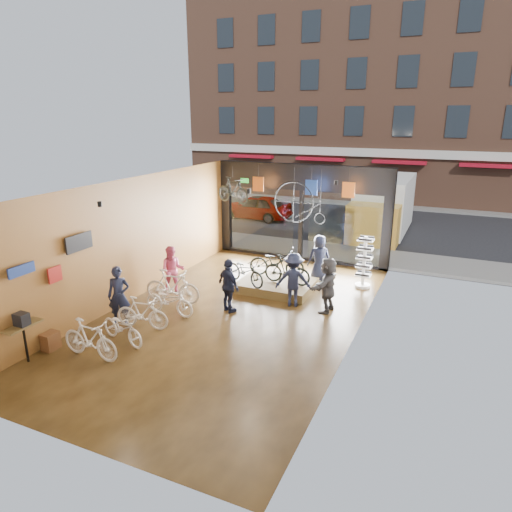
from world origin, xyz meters
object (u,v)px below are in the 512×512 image
Objects in this scene: floor_bike_3 at (142,313)px; floor_bike_4 at (169,301)px; display_platform at (277,285)px; box_truck at (381,208)px; floor_bike_5 at (172,286)px; sunglasses_rack at (364,262)px; display_bike_right at (277,262)px; customer_5 at (328,285)px; hung_bike at (233,190)px; floor_bike_2 at (122,327)px; penny_farthing at (302,204)px; display_bike_left at (245,271)px; street_car at (255,207)px; customer_1 at (173,270)px; floor_bike_1 at (90,339)px; customer_4 at (319,258)px; customer_2 at (229,286)px; customer_3 at (293,280)px; display_bike_mid at (287,270)px; customer_0 at (119,296)px.

floor_bike_3 reaches higher than floor_bike_4.
box_truck is at bearing 77.29° from display_platform.
sunglasses_rack is at bearing -62.41° from floor_bike_5.
display_bike_right is 1.13× the size of customer_5.
hung_bike is at bearing -115.10° from customer_5.
penny_farthing is (2.29, 7.32, 2.09)m from floor_bike_2.
sunglasses_rack reaches higher than floor_bike_3.
penny_farthing is at bearing 6.92° from display_bike_left.
floor_bike_4 is (0.11, 1.93, 0.01)m from floor_bike_2.
customer_5 is (0.07, -9.54, -0.53)m from box_truck.
display_platform is 3.04m from sunglasses_rack.
display_bike_left is at bearing -125.69° from hung_bike.
street_car is 11.44m from customer_1.
floor_bike_1 is 8.17m from customer_4.
customer_5 is 5.64m from hung_bike.
floor_bike_4 is at bearing 12.92° from street_car.
display_bike_right is at bearing -18.38° from floor_bike_1.
floor_bike_4 is at bearing -109.26° from box_truck.
customer_2 reaches higher than street_car.
customer_3 is (3.37, 4.95, 0.34)m from floor_bike_1.
customer_4 is 2.62m from customer_5.
display_platform is 1.51× the size of display_bike_mid.
display_bike_left reaches higher than floor_bike_2.
display_bike_right is at bearing -117.55° from customer_5.
floor_bike_4 is at bearing -156.13° from hung_bike.
floor_bike_1 is 2.89m from floor_bike_4.
floor_bike_3 is 6.41m from hung_bike.
display_bike_right is 1.87m from customer_3.
box_truck is 2.87× the size of display_platform.
hung_bike is at bearing -35.71° from customer_2.
floor_bike_4 is at bearing 141.32° from display_bike_mid.
display_bike_right is 1.18× the size of customer_1.
floor_bike_5 is at bearing 2.55° from floor_bike_1.
customer_2 reaches higher than customer_1.
floor_bike_2 is 0.94× the size of customer_0.
penny_farthing is (5.08, -7.26, 1.82)m from street_car.
floor_bike_3 is 0.96× the size of hung_bike.
street_car is 2.47× the size of floor_bike_4.
street_car is 2.13× the size of display_bike_right.
floor_bike_1 is at bearing 155.75° from display_bike_mid.
customer_1 reaches higher than floor_bike_3.
floor_bike_4 is 0.97× the size of customer_0.
street_car reaches higher than floor_bike_3.
box_truck reaches higher than customer_1.
customer_0 is 1.00× the size of customer_5.
display_bike_mid is (2.68, 4.09, 0.32)m from floor_bike_3.
box_truck is at bearing 40.14° from customer_0.
box_truck is 4.12× the size of customer_3.
display_bike_mid is at bearing 21.49° from customer_0.
display_bike_right is 1.16× the size of customer_2.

